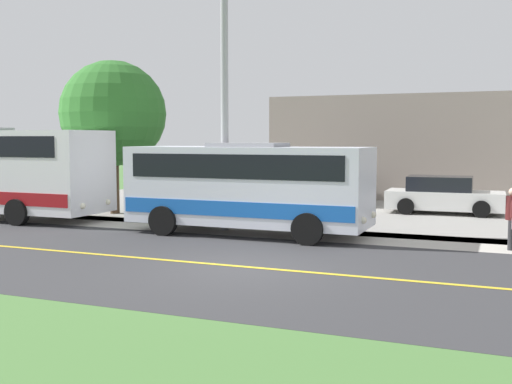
{
  "coord_description": "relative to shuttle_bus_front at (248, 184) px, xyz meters",
  "views": [
    {
      "loc": [
        12.78,
        5.52,
        2.93
      ],
      "look_at": [
        -3.5,
        -1.13,
        1.4
      ],
      "focal_mm": 43.51,
      "sensor_mm": 36.0,
      "label": 1
    }
  ],
  "objects": [
    {
      "name": "street_light_pole",
      "position": [
        -0.4,
        -1.01,
        3.35
      ],
      "size": [
        1.97,
        0.24,
        8.94
      ],
      "color": "#9E9EA3",
      "rests_on": "ground"
    },
    {
      "name": "parked_car_near",
      "position": [
        -9.5,
        0.31,
        -0.85
      ],
      "size": [
        4.48,
        2.19,
        1.45
      ],
      "color": "white",
      "rests_on": "ground"
    },
    {
      "name": "parking_lot_surface",
      "position": [
        -7.91,
        4.79,
        -1.54
      ],
      "size": [
        14.0,
        36.0,
        0.01
      ],
      "primitive_type": "cube",
      "color": "gray",
      "rests_on": "ground"
    },
    {
      "name": "pedestrian_with_bags",
      "position": [
        -0.21,
        7.45,
        -0.67
      ],
      "size": [
        0.72,
        0.34,
        1.63
      ],
      "color": "#262628",
      "rests_on": "ground"
    },
    {
      "name": "tree_curbside",
      "position": [
        -2.91,
        -6.88,
        2.33
      ],
      "size": [
        4.06,
        4.06,
        5.91
      ],
      "color": "#4C3826",
      "rests_on": "ground"
    },
    {
      "name": "commercial_building",
      "position": [
        -16.91,
        5.95,
        0.95
      ],
      "size": [
        10.0,
        19.67,
        4.98
      ],
      "primitive_type": "cube",
      "color": "gray",
      "rests_on": "ground"
    },
    {
      "name": "shuttle_bus_front",
      "position": [
        0.0,
        0.0,
        0.0
      ],
      "size": [
        2.63,
        7.46,
        2.79
      ],
      "color": "silver",
      "rests_on": "ground"
    },
    {
      "name": "ground_plane",
      "position": [
        4.49,
        1.79,
        -1.54
      ],
      "size": [
        120.0,
        120.0,
        0.0
      ],
      "primitive_type": "plane",
      "color": "#477238"
    },
    {
      "name": "sidewalk",
      "position": [
        -0.71,
        1.79,
        -1.54
      ],
      "size": [
        2.4,
        100.0,
        0.01
      ],
      "primitive_type": "cube",
      "color": "#B2ADA3",
      "rests_on": "ground"
    },
    {
      "name": "road_centre_line",
      "position": [
        4.49,
        1.79,
        -1.53
      ],
      "size": [
        0.16,
        100.0,
        0.0
      ],
      "primitive_type": "cube",
      "color": "gold",
      "rests_on": "ground"
    },
    {
      "name": "parked_car_far",
      "position": [
        -7.74,
        5.0,
        -0.85
      ],
      "size": [
        2.11,
        4.44,
        1.45
      ],
      "color": "white",
      "rests_on": "ground"
    },
    {
      "name": "road_surface",
      "position": [
        4.49,
        1.79,
        -1.53
      ],
      "size": [
        8.0,
        100.0,
        0.01
      ],
      "primitive_type": "cube",
      "color": "#333335",
      "rests_on": "ground"
    }
  ]
}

